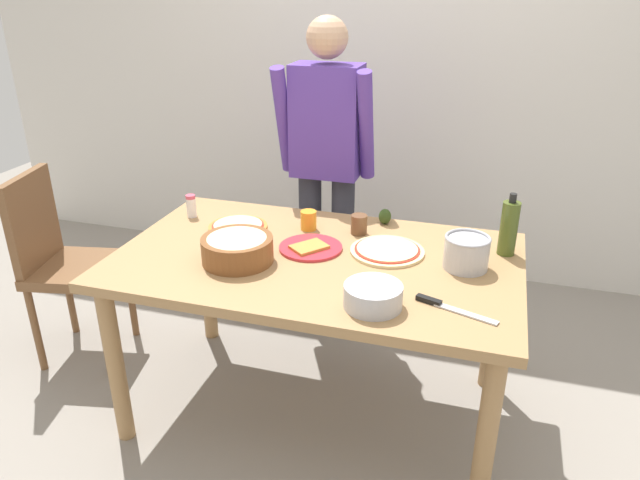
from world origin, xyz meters
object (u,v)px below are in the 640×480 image
chair_wooden_left (61,256)px  mixing_bowl_steel (373,296)px  chef_knife (446,306)px  person_cook (326,158)px  cup_small_brown (359,224)px  salt_shaker (191,206)px  pizza_cooked_on_tray (238,226)px  cup_orange (309,220)px  avocado (385,216)px  olive_oil_bottle (509,228)px  plate_with_slice (310,247)px  steel_pot (466,252)px  pizza_raw_on_board (387,250)px  popcorn_bowl (237,247)px  dining_table (316,276)px

chair_wooden_left → mixing_bowl_steel: 1.68m
chef_knife → person_cook: bearing=125.3°
chair_wooden_left → cup_small_brown: 1.47m
salt_shaker → pizza_cooked_on_tray: bearing=-13.9°
person_cook → cup_orange: person_cook is taller
avocado → olive_oil_bottle: bearing=-17.6°
person_cook → plate_with_slice: size_ratio=6.23×
chair_wooden_left → plate_with_slice: chair_wooden_left is taller
person_cook → plate_with_slice: person_cook is taller
steel_pot → salt_shaker: 1.26m
person_cook → olive_oil_bottle: 1.04m
mixing_bowl_steel → pizza_raw_on_board: bearing=94.5°
popcorn_bowl → mixing_bowl_steel: 0.61m
person_cook → salt_shaker: bearing=-133.8°
dining_table → plate_with_slice: plate_with_slice is taller
pizza_raw_on_board → chef_knife: size_ratio=1.06×
chair_wooden_left → popcorn_bowl: chair_wooden_left is taller
cup_orange → steel_pot: bearing=-14.9°
person_cook → popcorn_bowl: person_cook is taller
dining_table → plate_with_slice: 0.12m
mixing_bowl_steel → steel_pot: bearing=54.5°
chair_wooden_left → person_cook: bearing=31.0°
salt_shaker → chef_knife: size_ratio=0.37×
mixing_bowl_steel → steel_pot: steel_pot is taller
pizza_raw_on_board → cup_orange: bearing=160.1°
cup_small_brown → chair_wooden_left: bearing=-172.0°
avocado → salt_shaker: bearing=-168.5°
salt_shaker → mixing_bowl_steel: bearing=-29.6°
chair_wooden_left → pizza_cooked_on_tray: bearing=6.4°
pizza_raw_on_board → popcorn_bowl: 0.60m
dining_table → steel_pot: 0.60m
pizza_cooked_on_tray → cup_small_brown: bearing=10.7°
dining_table → olive_oil_bottle: bearing=18.9°
cup_small_brown → salt_shaker: 0.79m
avocado → cup_small_brown: bearing=-121.3°
person_cook → mixing_bowl_steel: size_ratio=8.10×
pizza_raw_on_board → cup_small_brown: (-0.16, 0.16, 0.03)m
person_cook → cup_orange: (0.07, -0.50, -0.14)m
chair_wooden_left → steel_pot: size_ratio=5.48×
steel_pot → chef_knife: 0.34m
dining_table → olive_oil_bottle: 0.79m
chair_wooden_left → pizza_cooked_on_tray: size_ratio=3.65×
person_cook → olive_oil_bottle: bearing=-29.5°
pizza_raw_on_board → plate_with_slice: bearing=-168.8°
cup_orange → chef_knife: 0.83m
popcorn_bowl → chef_knife: popcorn_bowl is taller
dining_table → cup_orange: 0.31m
dining_table → person_cook: bearing=103.4°
steel_pot → avocado: steel_pot is taller
chair_wooden_left → popcorn_bowl: 1.09m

